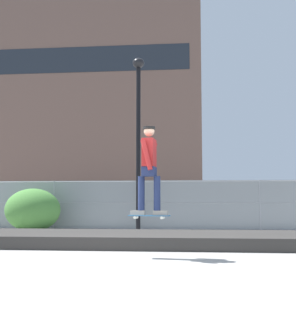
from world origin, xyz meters
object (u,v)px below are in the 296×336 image
Objects in this scene: skater at (149,164)px; parked_car_near at (68,207)px; shrub_left at (33,210)px; street_lamp at (138,121)px; skateboard at (149,216)px.

skater reaches higher than parked_car_near.
parked_car_near is 3.20m from shrub_left.
parked_car_near is at bearing 83.56° from shrub_left.
street_lamp reaches higher than skater.
skateboard is 7.95m from shrub_left.
parked_car_near is at bearing 140.39° from street_lamp.
shrub_left is at bearing -174.11° from street_lamp.
parked_car_near is (-4.37, 9.57, -0.95)m from skater.
street_lamp is (-0.99, 6.78, 3.18)m from skateboard.
skateboard is 7.55m from street_lamp.
parked_car_near is 2.25× the size of shrub_left.
street_lamp is 4.94m from shrub_left.
street_lamp is 3.20× the size of shrub_left.
parked_car_near reaches higher than shrub_left.
shrub_left is at bearing 126.51° from skater.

